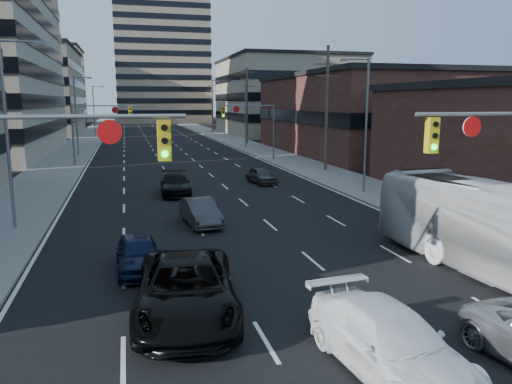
{
  "coord_description": "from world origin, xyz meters",
  "views": [
    {
      "loc": [
        -5.09,
        -5.64,
        6.18
      ],
      "look_at": [
        0.43,
        15.59,
        2.2
      ],
      "focal_mm": 35.0,
      "sensor_mm": 36.0,
      "label": 1
    }
  ],
  "objects": [
    {
      "name": "office_left_far",
      "position": [
        -24.0,
        100.0,
        8.0
      ],
      "size": [
        20.0,
        30.0,
        16.0
      ],
      "primitive_type": "cube",
      "color": "gray",
      "rests_on": "ground"
    },
    {
      "name": "signal_far_right",
      "position": [
        7.68,
        45.0,
        4.3
      ],
      "size": [
        6.09,
        0.33,
        6.0
      ],
      "color": "slate",
      "rests_on": "ground"
    },
    {
      "name": "road_surface",
      "position": [
        0.0,
        130.0,
        0.01
      ],
      "size": [
        18.0,
        300.0,
        0.02
      ],
      "primitive_type": "cube",
      "color": "black",
      "rests_on": "ground"
    },
    {
      "name": "office_right_far",
      "position": [
        25.0,
        88.0,
        7.0
      ],
      "size": [
        22.0,
        28.0,
        14.0
      ],
      "primitive_type": "cube",
      "color": "gray",
      "rests_on": "ground"
    },
    {
      "name": "black_pickup",
      "position": [
        -3.6,
        8.08,
        0.85
      ],
      "size": [
        3.46,
        6.38,
        1.7
      ],
      "primitive_type": "imported",
      "rotation": [
        0.0,
        0.0,
        -0.11
      ],
      "color": "black",
      "rests_on": "ground"
    },
    {
      "name": "sidewalk_right",
      "position": [
        11.5,
        130.0,
        0.07
      ],
      "size": [
        5.0,
        300.0,
        0.15
      ],
      "primitive_type": "cube",
      "color": "slate",
      "rests_on": "ground"
    },
    {
      "name": "streetlight_left_mid",
      "position": [
        -10.34,
        55.0,
        5.05
      ],
      "size": [
        2.03,
        0.22,
        9.0
      ],
      "color": "slate",
      "rests_on": "ground"
    },
    {
      "name": "sedan_grey_right",
      "position": [
        4.79,
        30.81,
        0.63
      ],
      "size": [
        1.96,
        3.85,
        1.26
      ],
      "primitive_type": "imported",
      "rotation": [
        0.0,
        0.0,
        0.13
      ],
      "color": "#3A3A3D",
      "rests_on": "ground"
    },
    {
      "name": "storefront_right_mid",
      "position": [
        24.0,
        50.0,
        4.5
      ],
      "size": [
        20.0,
        30.0,
        9.0
      ],
      "primitive_type": "cube",
      "color": "#472119",
      "rests_on": "ground"
    },
    {
      "name": "sedan_blue",
      "position": [
        -4.85,
        12.57,
        0.66
      ],
      "size": [
        1.67,
        3.93,
        1.32
      ],
      "primitive_type": "imported",
      "rotation": [
        0.0,
        0.0,
        0.03
      ],
      "color": "black",
      "rests_on": "ground"
    },
    {
      "name": "sidewalk_left",
      "position": [
        -11.5,
        130.0,
        0.07
      ],
      "size": [
        5.0,
        300.0,
        0.15
      ],
      "primitive_type": "cube",
      "color": "slate",
      "rests_on": "ground"
    },
    {
      "name": "streetlight_left_far",
      "position": [
        -10.34,
        90.0,
        5.05
      ],
      "size": [
        2.03,
        0.22,
        9.0
      ],
      "color": "slate",
      "rests_on": "ground"
    },
    {
      "name": "sedan_black_far",
      "position": [
        -2.01,
        27.79,
        0.7
      ],
      "size": [
        2.22,
        4.92,
        1.4
      ],
      "primitive_type": "imported",
      "rotation": [
        0.0,
        0.0,
        -0.05
      ],
      "color": "black",
      "rests_on": "ground"
    },
    {
      "name": "bg_block_right",
      "position": [
        32.0,
        130.0,
        6.0
      ],
      "size": [
        22.0,
        22.0,
        12.0
      ],
      "primitive_type": "cube",
      "color": "gray",
      "rests_on": "ground"
    },
    {
      "name": "utility_pole_distant",
      "position": [
        12.2,
        96.0,
        5.78
      ],
      "size": [
        2.2,
        0.28,
        11.0
      ],
      "color": "#4C3D2D",
      "rests_on": "ground"
    },
    {
      "name": "utility_pole_block",
      "position": [
        12.2,
        36.0,
        5.78
      ],
      "size": [
        2.2,
        0.28,
        11.0
      ],
      "color": "#4C3D2D",
      "rests_on": "ground"
    },
    {
      "name": "streetlight_right_near",
      "position": [
        10.34,
        25.0,
        5.05
      ],
      "size": [
        2.03,
        0.22,
        9.0
      ],
      "color": "slate",
      "rests_on": "ground"
    },
    {
      "name": "apartment_tower",
      "position": [
        6.0,
        150.0,
        29.0
      ],
      "size": [
        26.0,
        26.0,
        58.0
      ],
      "primitive_type": "cube",
      "color": "gray",
      "rests_on": "ground"
    },
    {
      "name": "streetlight_right_far",
      "position": [
        10.34,
        60.0,
        5.05
      ],
      "size": [
        2.03,
        0.22,
        9.0
      ],
      "color": "slate",
      "rests_on": "ground"
    },
    {
      "name": "bg_block_left",
      "position": [
        -28.0,
        140.0,
        10.0
      ],
      "size": [
        24.0,
        24.0,
        20.0
      ],
      "primitive_type": "cube",
      "color": "#ADA089",
      "rests_on": "ground"
    },
    {
      "name": "white_van",
      "position": [
        0.56,
        3.88,
        0.75
      ],
      "size": [
        2.67,
        5.38,
        1.5
      ],
      "primitive_type": "imported",
      "rotation": [
        0.0,
        0.0,
        0.11
      ],
      "color": "white",
      "rests_on": "ground"
    },
    {
      "name": "signal_far_left",
      "position": [
        -7.68,
        45.0,
        4.3
      ],
      "size": [
        6.09,
        0.33,
        6.0
      ],
      "color": "slate",
      "rests_on": "ground"
    },
    {
      "name": "signal_near_left",
      "position": [
        -7.45,
        8.0,
        4.33
      ],
      "size": [
        6.59,
        0.33,
        6.0
      ],
      "color": "slate",
      "rests_on": "ground"
    },
    {
      "name": "utility_pole_midblock",
      "position": [
        12.2,
        66.0,
        5.78
      ],
      "size": [
        2.2,
        0.28,
        11.0
      ],
      "color": "#4C3D2D",
      "rests_on": "ground"
    },
    {
      "name": "sedan_grey_center",
      "position": [
        -1.6,
        18.99,
        0.66
      ],
      "size": [
        1.81,
        4.16,
        1.33
      ],
      "primitive_type": "imported",
      "rotation": [
        0.0,
        0.0,
        0.1
      ],
      "color": "#343537",
      "rests_on": "ground"
    },
    {
      "name": "streetlight_left_near",
      "position": [
        -10.34,
        20.0,
        5.05
      ],
      "size": [
        2.03,
        0.22,
        9.0
      ],
      "color": "slate",
      "rests_on": "ground"
    }
  ]
}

